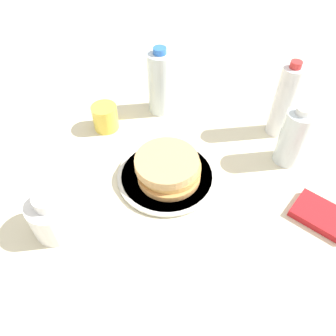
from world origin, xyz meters
TOP-DOWN VIEW (x-y plane):
  - ground_plane at (0.00, 0.00)m, footprint 4.00×4.00m
  - plate at (-0.00, -0.03)m, footprint 0.27×0.27m
  - pancake_stack at (-0.00, -0.03)m, footprint 0.18×0.18m
  - juice_glass at (0.27, -0.12)m, footprint 0.08×0.08m
  - cream_jug at (0.15, 0.24)m, footprint 0.11×0.11m
  - water_bottle_near at (-0.20, -0.36)m, footprint 0.06×0.06m
  - water_bottle_mid at (0.17, -0.28)m, footprint 0.08×0.08m
  - water_bottle_far at (-0.27, -0.26)m, footprint 0.07×0.07m
  - napkin at (-0.40, -0.10)m, footprint 0.15×0.12m

SIDE VIEW (x-z plane):
  - ground_plane at x=0.00m, z-range 0.00..0.00m
  - plate at x=0.00m, z-range 0.00..0.01m
  - napkin at x=-0.40m, z-range 0.00..0.02m
  - juice_glass at x=0.27m, z-range 0.00..0.08m
  - pancake_stack at x=0.00m, z-range 0.01..0.07m
  - cream_jug at x=0.15m, z-range -0.01..0.12m
  - water_bottle_far at x=-0.27m, z-range -0.01..0.18m
  - water_bottle_mid at x=0.17m, z-range -0.01..0.21m
  - water_bottle_near at x=-0.20m, z-range -0.01..0.23m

